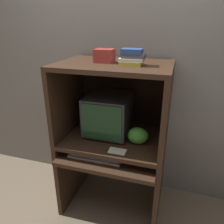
{
  "coord_description": "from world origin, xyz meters",
  "views": [
    {
      "loc": [
        0.5,
        -1.37,
        1.75
      ],
      "look_at": [
        -0.02,
        0.34,
        1.01
      ],
      "focal_mm": 35.0,
      "sensor_mm": 36.0,
      "label": 1
    }
  ],
  "objects_px": {
    "book_stack": "(132,58)",
    "crt_monitor": "(109,113)",
    "snack_bag": "(138,136)",
    "keyboard": "(96,156)",
    "mouse": "(130,161)",
    "storage_box": "(104,56)"
  },
  "relations": [
    {
      "from": "mouse",
      "to": "book_stack",
      "type": "height_order",
      "value": "book_stack"
    },
    {
      "from": "mouse",
      "to": "snack_bag",
      "type": "bearing_deg",
      "value": 76.49
    },
    {
      "from": "snack_bag",
      "to": "book_stack",
      "type": "bearing_deg",
      "value": -174.53
    },
    {
      "from": "crt_monitor",
      "to": "storage_box",
      "type": "distance_m",
      "value": 0.54
    },
    {
      "from": "crt_monitor",
      "to": "storage_box",
      "type": "xyz_separation_m",
      "value": [
        -0.01,
        -0.08,
        0.53
      ]
    },
    {
      "from": "keyboard",
      "to": "mouse",
      "type": "distance_m",
      "value": 0.3
    },
    {
      "from": "crt_monitor",
      "to": "keyboard",
      "type": "distance_m",
      "value": 0.4
    },
    {
      "from": "mouse",
      "to": "storage_box",
      "type": "bearing_deg",
      "value": 144.73
    },
    {
      "from": "snack_bag",
      "to": "book_stack",
      "type": "xyz_separation_m",
      "value": [
        -0.07,
        -0.01,
        0.66
      ]
    },
    {
      "from": "crt_monitor",
      "to": "snack_bag",
      "type": "distance_m",
      "value": 0.35
    },
    {
      "from": "keyboard",
      "to": "storage_box",
      "type": "distance_m",
      "value": 0.85
    },
    {
      "from": "mouse",
      "to": "storage_box",
      "type": "xyz_separation_m",
      "value": [
        -0.28,
        0.2,
        0.82
      ]
    },
    {
      "from": "keyboard",
      "to": "mouse",
      "type": "relative_size",
      "value": 8.06
    },
    {
      "from": "keyboard",
      "to": "mouse",
      "type": "bearing_deg",
      "value": 1.19
    },
    {
      "from": "book_stack",
      "to": "keyboard",
      "type": "bearing_deg",
      "value": -151.47
    },
    {
      "from": "keyboard",
      "to": "storage_box",
      "type": "bearing_deg",
      "value": 84.14
    },
    {
      "from": "keyboard",
      "to": "storage_box",
      "type": "relative_size",
      "value": 3.11
    },
    {
      "from": "mouse",
      "to": "book_stack",
      "type": "distance_m",
      "value": 0.84
    },
    {
      "from": "snack_bag",
      "to": "book_stack",
      "type": "relative_size",
      "value": 0.94
    },
    {
      "from": "keyboard",
      "to": "crt_monitor",
      "type": "bearing_deg",
      "value": 83.05
    },
    {
      "from": "book_stack",
      "to": "crt_monitor",
      "type": "bearing_deg",
      "value": 148.98
    },
    {
      "from": "crt_monitor",
      "to": "storage_box",
      "type": "bearing_deg",
      "value": -99.84
    }
  ]
}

